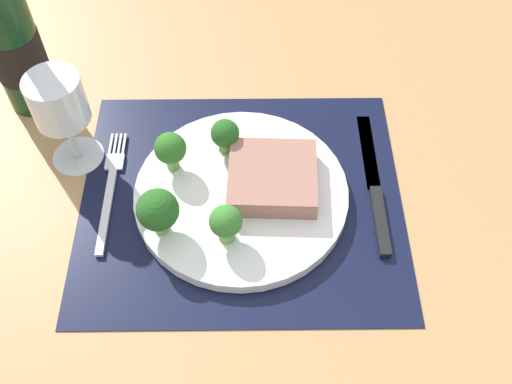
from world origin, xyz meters
TOP-DOWN VIEW (x-y plane):
  - ground_plane at (0.00, 0.00)cm, footprint 140.00×110.00cm
  - placemat at (0.00, 0.00)cm, footprint 40.80×35.50cm
  - plate at (0.00, 0.00)cm, footprint 26.96×26.96cm
  - steak at (3.92, 0.92)cm, footprint 11.34×10.91cm
  - broccoli_center at (-1.64, -6.92)cm, footprint 3.88×3.88cm
  - broccoli_near_fork at (-8.75, 3.85)cm, footprint 4.04×4.04cm
  - broccoli_near_steak at (-9.42, -5.64)cm, footprint 5.00×5.00cm
  - broccoli_back_left at (-2.03, 6.78)cm, footprint 3.71×3.71cm
  - fork at (-16.87, 1.42)cm, footprint 2.40×19.20cm
  - knife at (17.18, 0.53)cm, footprint 1.80×23.00cm
  - wine_bottle at (-29.91, 18.04)cm, footprint 7.12×7.12cm
  - wine_glass at (-22.00, 7.23)cm, footprint 6.87×6.87cm

SIDE VIEW (x-z plane):
  - ground_plane at x=0.00cm, z-range -3.00..0.00cm
  - placemat at x=0.00cm, z-range 0.00..0.30cm
  - fork at x=-16.87cm, z-range 0.30..0.80cm
  - knife at x=17.18cm, z-range 0.20..1.00cm
  - plate at x=0.00cm, z-range 0.30..1.90cm
  - steak at x=3.92cm, z-range 1.90..4.70cm
  - broccoli_back_left at x=-2.03cm, z-range 2.29..7.25cm
  - broccoli_center at x=-1.64cm, z-range 2.42..7.89cm
  - broccoli_near_fork at x=-8.75cm, z-range 2.55..8.28cm
  - broccoli_near_steak at x=-9.42cm, z-range 2.54..9.11cm
  - wine_glass at x=-22.00cm, z-range 2.79..16.68cm
  - wine_bottle at x=-29.91cm, z-range -4.09..24.21cm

